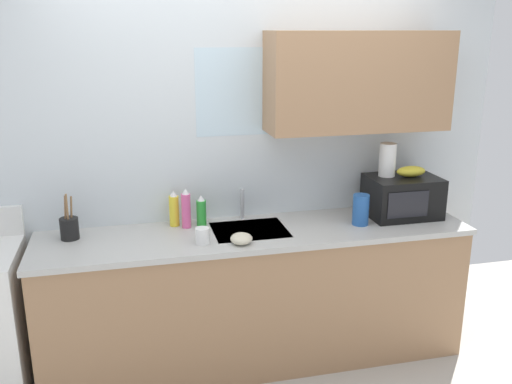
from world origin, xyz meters
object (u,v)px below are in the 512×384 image
at_px(microwave, 402,196).
at_px(banana_bunch, 411,171).
at_px(dish_soap_bottle_pink, 186,209).
at_px(small_bowl, 241,239).
at_px(cereal_canister, 361,210).
at_px(dish_soap_bottle_yellow, 174,209).
at_px(paper_towel_roll, 387,160).
at_px(mug_white, 202,236).
at_px(dish_soap_bottle_green, 201,211).
at_px(utensil_crock, 69,228).

height_order(microwave, banana_bunch, banana_bunch).
bearing_deg(dish_soap_bottle_pink, microwave, -4.37).
bearing_deg(small_bowl, cereal_canister, 10.45).
height_order(dish_soap_bottle_yellow, small_bowl, dish_soap_bottle_yellow).
bearing_deg(paper_towel_roll, mug_white, -169.32).
bearing_deg(dish_soap_bottle_pink, banana_bunch, -4.16).
relative_size(banana_bunch, mug_white, 2.11).
bearing_deg(cereal_canister, dish_soap_bottle_yellow, 167.40).
height_order(cereal_canister, mug_white, cereal_canister).
bearing_deg(mug_white, microwave, 7.82).
distance_m(dish_soap_bottle_green, mug_white, 0.32).
xyz_separation_m(microwave, dish_soap_bottle_pink, (-1.43, 0.11, -0.01)).
height_order(dish_soap_bottle_pink, cereal_canister, dish_soap_bottle_pink).
relative_size(microwave, dish_soap_bottle_pink, 1.81).
bearing_deg(small_bowl, dish_soap_bottle_green, 115.59).
bearing_deg(cereal_canister, dish_soap_bottle_pink, 169.22).
xyz_separation_m(microwave, small_bowl, (-1.15, -0.25, -0.10)).
distance_m(dish_soap_bottle_pink, utensil_crock, 0.71).
height_order(paper_towel_roll, dish_soap_bottle_green, paper_towel_roll).
distance_m(cereal_canister, utensil_crock, 1.80).
bearing_deg(small_bowl, dish_soap_bottle_pink, 127.87).
bearing_deg(dish_soap_bottle_green, mug_white, -97.22).
bearing_deg(banana_bunch, cereal_canister, -165.62).
relative_size(paper_towel_roll, cereal_canister, 1.10).
height_order(dish_soap_bottle_pink, dish_soap_bottle_yellow, dish_soap_bottle_pink).
height_order(banana_bunch, small_bowl, banana_bunch).
height_order(dish_soap_bottle_yellow, utensil_crock, utensil_crock).
bearing_deg(small_bowl, utensil_crock, 161.94).
distance_m(dish_soap_bottle_yellow, utensil_crock, 0.64).
bearing_deg(utensil_crock, banana_bunch, -1.83).
height_order(dish_soap_bottle_green, dish_soap_bottle_yellow, dish_soap_bottle_yellow).
xyz_separation_m(banana_bunch, dish_soap_bottle_yellow, (-1.55, 0.16, -0.20)).
relative_size(microwave, paper_towel_roll, 2.09).
bearing_deg(dish_soap_bottle_green, cereal_canister, -12.81).
bearing_deg(cereal_canister, microwave, 16.17).
xyz_separation_m(dish_soap_bottle_green, dish_soap_bottle_yellow, (-0.17, 0.03, 0.02)).
bearing_deg(microwave, dish_soap_bottle_pink, 175.63).
height_order(paper_towel_roll, utensil_crock, paper_towel_roll).
bearing_deg(banana_bunch, small_bowl, -168.26).
height_order(banana_bunch, cereal_canister, banana_bunch).
distance_m(dish_soap_bottle_yellow, mug_white, 0.38).
bearing_deg(small_bowl, banana_bunch, 11.74).
relative_size(microwave, small_bowl, 3.54).
height_order(banana_bunch, utensil_crock, banana_bunch).
relative_size(dish_soap_bottle_green, cereal_canister, 1.00).
distance_m(dish_soap_bottle_green, utensil_crock, 0.80).
bearing_deg(dish_soap_bottle_green, paper_towel_roll, -3.52).
bearing_deg(banana_bunch, paper_towel_roll, 161.57).
bearing_deg(paper_towel_roll, banana_bunch, -18.43).
bearing_deg(microwave, small_bowl, -167.84).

